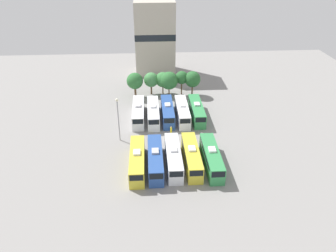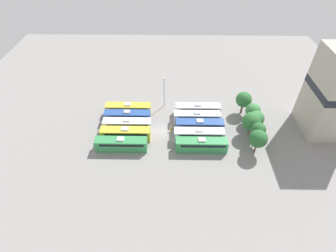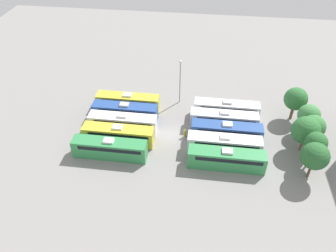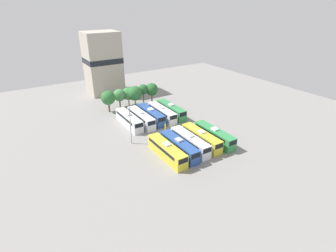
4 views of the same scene
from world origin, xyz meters
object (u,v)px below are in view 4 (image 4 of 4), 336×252
(bus_6, at_px, (141,118))
(depot_building, at_px, (103,63))
(bus_0, at_px, (167,150))
(tree_3, at_px, (135,93))
(bus_9, at_px, (171,110))
(tree_0, at_px, (108,98))
(bus_3, at_px, (201,138))
(worker_person, at_px, (165,127))
(bus_4, at_px, (214,135))
(bus_2, at_px, (190,142))
(bus_8, at_px, (162,112))
(bus_5, at_px, (129,120))
(bus_7, at_px, (151,115))
(tree_4, at_px, (143,90))
(light_pole, at_px, (130,119))
(tree_5, at_px, (152,89))
(tree_1, at_px, (119,95))
(tree_2, at_px, (128,94))
(bus_1, at_px, (179,146))

(bus_6, height_order, depot_building, depot_building)
(bus_0, height_order, tree_3, tree_3)
(bus_9, height_order, tree_0, tree_0)
(bus_3, relative_size, tree_0, 1.85)
(bus_0, xyz_separation_m, worker_person, (6.68, 11.37, -0.92))
(bus_4, relative_size, bus_6, 1.00)
(bus_2, bearing_deg, bus_8, 79.18)
(bus_5, height_order, worker_person, bus_5)
(bus_0, bearing_deg, bus_7, 70.87)
(bus_6, distance_m, tree_4, 15.51)
(bus_0, xyz_separation_m, bus_7, (6.38, 18.38, 0.00))
(light_pole, bearing_deg, depot_building, 78.12)
(bus_2, relative_size, tree_5, 1.87)
(bus_9, xyz_separation_m, tree_5, (0.55, 12.19, 2.61))
(bus_0, bearing_deg, tree_0, 91.98)
(worker_person, bearing_deg, tree_1, 100.14)
(bus_2, height_order, bus_8, same)
(tree_3, distance_m, tree_5, 5.97)
(bus_6, distance_m, bus_9, 9.74)
(bus_3, bearing_deg, bus_9, 79.22)
(tree_0, bearing_deg, light_pole, -97.13)
(light_pole, relative_size, tree_2, 1.57)
(bus_6, height_order, light_pole, light_pole)
(bus_5, relative_size, depot_building, 0.57)
(bus_1, height_order, bus_9, same)
(bus_8, height_order, bus_9, same)
(bus_1, distance_m, tree_0, 30.46)
(bus_5, bearing_deg, bus_6, -8.05)
(tree_3, bearing_deg, tree_2, 134.72)
(tree_5, distance_m, depot_building, 20.99)
(bus_5, bearing_deg, tree_3, 57.64)
(bus_0, bearing_deg, bus_9, 54.84)
(bus_4, xyz_separation_m, bus_9, (-0.06, 18.28, 0.00))
(bus_4, bearing_deg, bus_6, 118.67)
(tree_0, bearing_deg, tree_2, 13.29)
(bus_4, xyz_separation_m, light_pole, (-16.62, 9.35, 4.36))
(tree_4, bearing_deg, bus_8, -94.89)
(bus_3, bearing_deg, bus_6, 110.07)
(bus_5, bearing_deg, bus_7, -0.25)
(tree_0, xyz_separation_m, depot_building, (5.63, 18.29, 6.11))
(bus_0, height_order, bus_1, same)
(tree_2, xyz_separation_m, tree_4, (4.76, -0.74, 0.70))
(bus_7, bearing_deg, bus_8, -6.53)
(bus_1, xyz_separation_m, tree_5, (10.34, 30.34, 2.61))
(bus_3, bearing_deg, bus_2, -179.52)
(bus_1, relative_size, light_pole, 1.30)
(tree_3, bearing_deg, bus_2, -92.28)
(bus_2, distance_m, tree_4, 31.08)
(bus_3, bearing_deg, tree_3, 93.88)
(bus_0, bearing_deg, tree_2, 79.32)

